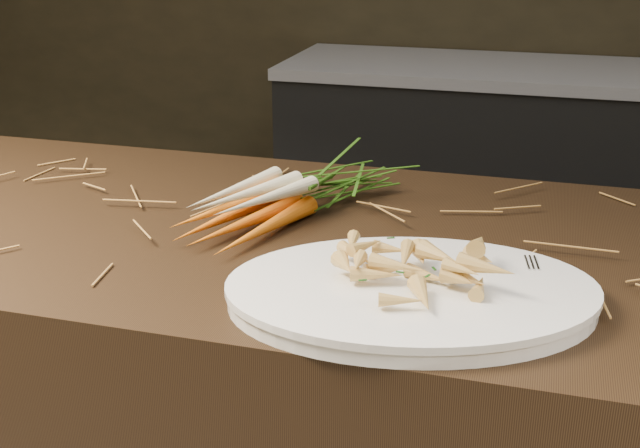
# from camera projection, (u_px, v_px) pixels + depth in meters

# --- Properties ---
(back_counter) EXTENTS (1.82, 0.62, 0.84)m
(back_counter) POSITION_uv_depth(u_px,v_px,m) (528.00, 179.00, 2.99)
(back_counter) COLOR black
(back_counter) RESTS_ON ground
(straw_bedding) EXTENTS (1.40, 0.60, 0.02)m
(straw_bedding) POSITION_uv_depth(u_px,v_px,m) (301.00, 225.00, 1.21)
(straw_bedding) COLOR #AC7D3D
(straw_bedding) RESTS_ON main_counter
(root_veg_bunch) EXTENTS (0.27, 0.45, 0.08)m
(root_veg_bunch) POSITION_uv_depth(u_px,v_px,m) (301.00, 185.00, 1.29)
(root_veg_bunch) COLOR orange
(root_veg_bunch) RESTS_ON main_counter
(serving_platter) EXTENTS (0.51, 0.40, 0.02)m
(serving_platter) POSITION_uv_depth(u_px,v_px,m) (411.00, 297.00, 0.98)
(serving_platter) COLOR white
(serving_platter) RESTS_ON main_counter
(roasted_veg_heap) EXTENTS (0.25, 0.21, 0.05)m
(roasted_veg_heap) POSITION_uv_depth(u_px,v_px,m) (412.00, 269.00, 0.96)
(roasted_veg_heap) COLOR #A47C3B
(roasted_veg_heap) RESTS_ON serving_platter
(serving_fork) EXTENTS (0.04, 0.17, 0.00)m
(serving_fork) POSITION_uv_depth(u_px,v_px,m) (548.00, 295.00, 0.95)
(serving_fork) COLOR silver
(serving_fork) RESTS_ON serving_platter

